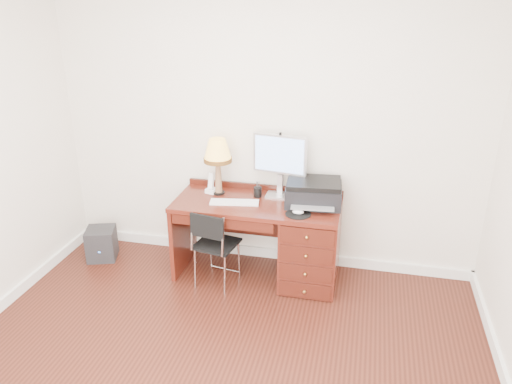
% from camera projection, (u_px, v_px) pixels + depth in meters
% --- Properties ---
extents(ground, '(4.00, 4.00, 0.00)m').
position_uv_depth(ground, '(213.00, 376.00, 3.52)').
color(ground, black).
rests_on(ground, ground).
extents(room_shell, '(4.00, 4.00, 4.00)m').
position_uv_depth(room_shell, '(236.00, 317.00, 4.07)').
color(room_shell, white).
rests_on(room_shell, ground).
extents(desk, '(1.50, 0.67, 0.75)m').
position_uv_depth(desk, '(291.00, 239.00, 4.56)').
color(desk, '#561B12').
rests_on(desk, ground).
extents(monitor, '(0.50, 0.19, 0.58)m').
position_uv_depth(monitor, '(279.00, 158.00, 4.52)').
color(monitor, silver).
rests_on(monitor, desk).
extents(keyboard, '(0.45, 0.19, 0.02)m').
position_uv_depth(keyboard, '(234.00, 202.00, 4.47)').
color(keyboard, white).
rests_on(keyboard, desk).
extents(mouse_pad, '(0.22, 0.22, 0.04)m').
position_uv_depth(mouse_pad, '(298.00, 213.00, 4.25)').
color(mouse_pad, black).
rests_on(mouse_pad, desk).
extents(printer, '(0.52, 0.42, 0.22)m').
position_uv_depth(printer, '(314.00, 192.00, 4.43)').
color(printer, black).
rests_on(printer, desk).
extents(leg_lamp, '(0.26, 0.26, 0.53)m').
position_uv_depth(leg_lamp, '(218.00, 154.00, 4.53)').
color(leg_lamp, black).
rests_on(leg_lamp, desk).
extents(phone, '(0.11, 0.11, 0.20)m').
position_uv_depth(phone, '(211.00, 187.00, 4.68)').
color(phone, white).
rests_on(phone, desk).
extents(pen_cup, '(0.07, 0.07, 0.09)m').
position_uv_depth(pen_cup, '(258.00, 192.00, 4.60)').
color(pen_cup, black).
rests_on(pen_cup, desk).
extents(chair, '(0.41, 0.41, 0.75)m').
position_uv_depth(chair, '(215.00, 241.00, 4.43)').
color(chair, black).
rests_on(chair, ground).
extents(equipment_box, '(0.35, 0.35, 0.32)m').
position_uv_depth(equipment_box, '(102.00, 243.00, 5.01)').
color(equipment_box, black).
rests_on(equipment_box, ground).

